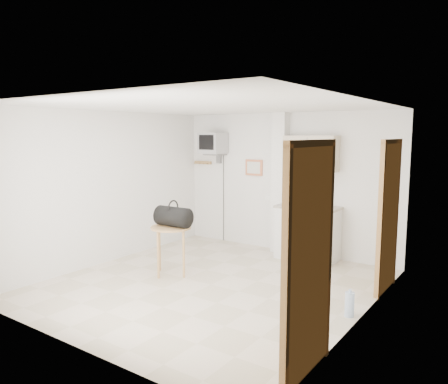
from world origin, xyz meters
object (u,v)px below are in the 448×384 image
Objects in this scene: duffel_bag at (173,216)px; water_bottle at (350,304)px; crt_television at (213,144)px; round_table at (171,233)px.

duffel_bag is 1.68× the size of water_bottle.
crt_television is at bearing 108.02° from duffel_bag.
water_bottle is (2.73, -0.01, -0.75)m from duffel_bag.
duffel_bag is at bearing 35.02° from round_table.
water_bottle is (3.43, -1.97, -1.79)m from crt_television.
crt_television is at bearing 150.18° from water_bottle.
crt_television is 4.34m from water_bottle.
crt_television reaches higher than duffel_bag.
water_bottle is at bearing 0.33° from round_table.
duffel_bag reaches higher than water_bottle.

